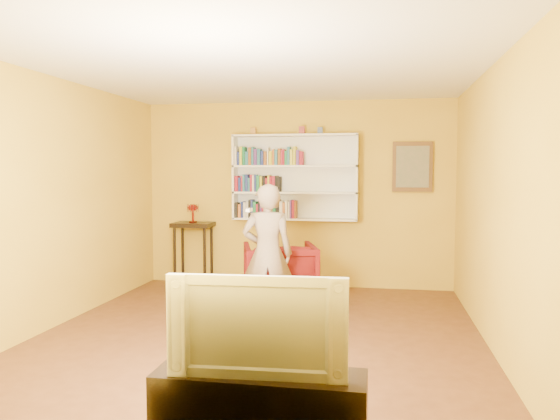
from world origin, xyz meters
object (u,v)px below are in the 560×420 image
object	(u,v)px
person	(267,254)
bookshelf	(295,178)
console_table	(193,233)
ruby_lustre	(193,209)
armchair	(280,275)
television	(259,323)
tv_cabinet	(260,410)

from	to	relation	value
person	bookshelf	bearing A→B (deg)	-99.96
bookshelf	console_table	distance (m)	1.72
console_table	ruby_lustre	world-z (taller)	ruby_lustre
console_table	armchair	world-z (taller)	console_table
console_table	television	distance (m)	4.92
console_table	person	bearing A→B (deg)	-50.25
bookshelf	console_table	xyz separation A→B (m)	(-1.50, -0.16, -0.82)
bookshelf	person	world-z (taller)	bookshelf
console_table	ruby_lustre	bearing A→B (deg)	116.57
console_table	tv_cabinet	bearing A→B (deg)	-66.02
bookshelf	ruby_lustre	xyz separation A→B (m)	(-1.50, -0.16, -0.47)
ruby_lustre	person	size ratio (longest dim) A/B	0.18
bookshelf	armchair	bearing A→B (deg)	-90.12
armchair	console_table	bearing A→B (deg)	-52.23
person	television	bearing A→B (deg)	91.04
person	armchair	bearing A→B (deg)	-100.40
ruby_lustre	tv_cabinet	distance (m)	5.01
console_table	person	distance (m)	2.33
ruby_lustre	person	bearing A→B (deg)	-50.25
bookshelf	person	distance (m)	2.12
console_table	person	xyz separation A→B (m)	(1.49, -1.79, 0.00)
person	console_table	bearing A→B (deg)	-59.85
ruby_lustre	armchair	xyz separation A→B (m)	(1.50, -1.09, -0.73)
bookshelf	television	xyz separation A→B (m)	(0.50, -4.66, -0.82)
person	television	size ratio (longest dim) A/B	1.45
console_table	armchair	xyz separation A→B (m)	(1.50, -1.09, -0.37)
console_table	ruby_lustre	distance (m)	0.36
bookshelf	tv_cabinet	size ratio (longest dim) A/B	1.39
person	tv_cabinet	bearing A→B (deg)	91.04
armchair	television	bearing A→B (deg)	82.12
bookshelf	tv_cabinet	distance (m)	4.88
bookshelf	tv_cabinet	xyz separation A→B (m)	(0.50, -4.66, -1.36)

